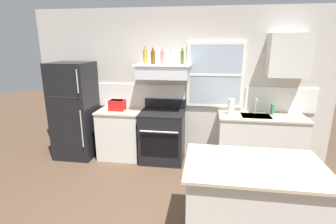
# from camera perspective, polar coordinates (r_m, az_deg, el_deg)

# --- Properties ---
(back_wall) EXTENTS (5.40, 0.11, 2.70)m
(back_wall) POSITION_cam_1_polar(r_m,az_deg,el_deg) (4.72, 2.86, 6.15)
(back_wall) COLOR beige
(back_wall) RESTS_ON ground_plane
(refrigerator) EXTENTS (0.70, 0.72, 1.77)m
(refrigerator) POSITION_cam_1_polar(r_m,az_deg,el_deg) (5.03, -20.17, 0.32)
(refrigerator) COLOR black
(refrigerator) RESTS_ON ground_plane
(counter_left_of_stove) EXTENTS (0.79, 0.63, 0.91)m
(counter_left_of_stove) POSITION_cam_1_polar(r_m,az_deg,el_deg) (4.86, -10.51, -4.74)
(counter_left_of_stove) COLOR silver
(counter_left_of_stove) RESTS_ON ground_plane
(toaster) EXTENTS (0.30, 0.20, 0.19)m
(toaster) POSITION_cam_1_polar(r_m,az_deg,el_deg) (4.70, -11.33, 1.57)
(toaster) COLOR red
(toaster) RESTS_ON counter_left_of_stove
(stove_range) EXTENTS (0.76, 0.69, 1.09)m
(stove_range) POSITION_cam_1_polar(r_m,az_deg,el_deg) (4.63, -1.22, -5.38)
(stove_range) COLOR black
(stove_range) RESTS_ON ground_plane
(range_hood_shelf) EXTENTS (0.96, 0.52, 0.24)m
(range_hood_shelf) POSITION_cam_1_polar(r_m,az_deg,el_deg) (4.46, -1.09, 9.16)
(range_hood_shelf) COLOR silver
(bottle_champagne_gold_foil) EXTENTS (0.08, 0.08, 0.30)m
(bottle_champagne_gold_foil) POSITION_cam_1_polar(r_m,az_deg,el_deg) (4.56, -5.09, 12.36)
(bottle_champagne_gold_foil) COLOR #B29333
(bottle_champagne_gold_foil) RESTS_ON range_hood_shelf
(bottle_amber_wine) EXTENTS (0.07, 0.07, 0.27)m
(bottle_amber_wine) POSITION_cam_1_polar(r_m,az_deg,el_deg) (4.43, -3.39, 12.17)
(bottle_amber_wine) COLOR brown
(bottle_amber_wine) RESTS_ON range_hood_shelf
(bottle_rose_pink) EXTENTS (0.07, 0.07, 0.27)m
(bottle_rose_pink) POSITION_cam_1_polar(r_m,az_deg,el_deg) (4.39, -1.24, 12.17)
(bottle_rose_pink) COLOR #C67F84
(bottle_rose_pink) RESTS_ON range_hood_shelf
(bottle_clear_tall) EXTENTS (0.06, 0.06, 0.32)m
(bottle_clear_tall) POSITION_cam_1_polar(r_m,az_deg,el_deg) (4.41, 0.90, 12.44)
(bottle_clear_tall) COLOR silver
(bottle_clear_tall) RESTS_ON range_hood_shelf
(bottle_olive_oil_square) EXTENTS (0.06, 0.06, 0.27)m
(bottle_olive_oil_square) POSITION_cam_1_polar(r_m,az_deg,el_deg) (4.42, 3.23, 12.17)
(bottle_olive_oil_square) COLOR #4C601E
(bottle_olive_oil_square) RESTS_ON range_hood_shelf
(counter_right_with_sink) EXTENTS (1.43, 0.63, 0.91)m
(counter_right_with_sink) POSITION_cam_1_polar(r_m,az_deg,el_deg) (4.70, 19.84, -6.09)
(counter_right_with_sink) COLOR silver
(counter_right_with_sink) RESTS_ON ground_plane
(sink_faucet) EXTENTS (0.03, 0.17, 0.28)m
(sink_faucet) POSITION_cam_1_polar(r_m,az_deg,el_deg) (4.60, 19.10, 1.69)
(sink_faucet) COLOR silver
(sink_faucet) RESTS_ON counter_right_with_sink
(paper_towel_roll) EXTENTS (0.11, 0.11, 0.27)m
(paper_towel_roll) POSITION_cam_1_polar(r_m,az_deg,el_deg) (4.46, 14.02, 1.14)
(paper_towel_roll) COLOR white
(paper_towel_roll) RESTS_ON counter_right_with_sink
(dish_soap_bottle) EXTENTS (0.06, 0.06, 0.18)m
(dish_soap_bottle) POSITION_cam_1_polar(r_m,az_deg,el_deg) (4.68, 22.37, 0.54)
(dish_soap_bottle) COLOR #268C3F
(dish_soap_bottle) RESTS_ON counter_right_with_sink
(kitchen_island) EXTENTS (1.40, 0.90, 0.91)m
(kitchen_island) POSITION_cam_1_polar(r_m,az_deg,el_deg) (2.98, 18.14, -18.89)
(kitchen_island) COLOR silver
(kitchen_island) RESTS_ON ground_plane
(upper_cabinet_right) EXTENTS (0.64, 0.32, 0.70)m
(upper_cabinet_right) POSITION_cam_1_polar(r_m,az_deg,el_deg) (4.64, 25.46, 11.39)
(upper_cabinet_right) COLOR silver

